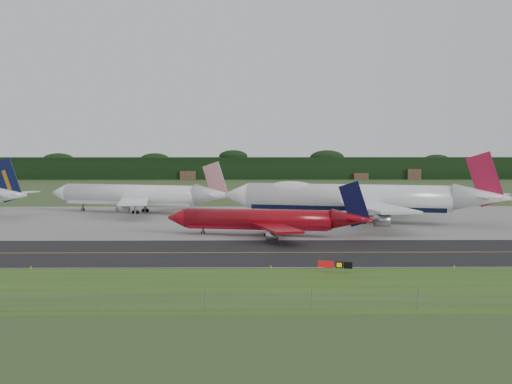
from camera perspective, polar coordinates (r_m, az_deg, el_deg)
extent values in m
plane|color=#375025|center=(128.65, -0.18, -4.60)|extent=(600.00, 600.00, 0.00)
cube|color=#2D5218|center=(94.16, 0.06, -7.69)|extent=(400.00, 30.00, 0.01)
cube|color=black|center=(124.69, -0.16, -4.87)|extent=(400.00, 32.00, 0.02)
cube|color=gray|center=(179.26, -0.36, -2.24)|extent=(400.00, 78.00, 0.01)
cube|color=#C99312|center=(124.69, -0.16, -4.86)|extent=(400.00, 0.40, 0.00)
cube|color=silver|center=(109.39, -0.06, -6.07)|extent=(400.00, 0.25, 0.00)
plane|color=slate|center=(81.21, 0.20, -8.75)|extent=(320.00, 0.00, 320.00)
cylinder|color=slate|center=(81.21, 0.20, -8.75)|extent=(0.10, 0.10, 2.20)
cube|color=black|center=(402.48, -0.61, 1.94)|extent=(700.00, 24.00, 12.00)
cylinder|color=white|center=(174.94, 7.30, -0.41)|extent=(49.54, 19.15, 6.30)
cube|color=black|center=(175.10, 7.30, -1.08)|extent=(46.73, 16.97, 2.21)
cone|color=white|center=(180.54, -1.52, -0.25)|extent=(7.64, 7.71, 6.30)
cone|color=white|center=(173.83, 17.62, -0.42)|extent=(14.29, 9.53, 6.30)
ellipsoid|color=white|center=(177.08, 2.84, 0.23)|extent=(13.81, 8.55, 4.02)
cube|color=white|center=(160.21, 9.73, -1.21)|extent=(13.58, 29.20, 0.54)
cube|color=white|center=(188.13, 10.44, -0.49)|extent=(24.99, 27.22, 0.54)
cube|color=#B01437|center=(173.63, 17.88, 0.98)|extent=(8.87, 2.87, 13.06)
cylinder|color=gray|center=(161.34, 8.37, -1.77)|extent=(4.02, 3.46, 2.65)
cylinder|color=gray|center=(187.97, 9.24, -1.00)|extent=(4.02, 3.46, 2.65)
cylinder|color=gray|center=(148.72, 10.06, -2.26)|extent=(4.02, 3.46, 2.65)
cylinder|color=gray|center=(199.69, 11.19, -0.75)|extent=(4.02, 3.46, 2.65)
cylinder|color=black|center=(178.74, 1.28, -2.07)|extent=(1.23, 0.79, 1.13)
cylinder|color=slate|center=(171.39, 8.47, -1.85)|extent=(1.08, 1.08, 4.21)
cylinder|color=black|center=(171.55, 8.46, -2.36)|extent=(1.24, 0.85, 1.13)
cylinder|color=slate|center=(178.26, 8.70, -1.63)|extent=(1.08, 1.08, 4.21)
cylinder|color=black|center=(178.41, 8.69, -2.13)|extent=(1.24, 0.85, 1.13)
cylinder|color=maroon|center=(148.09, 0.12, -2.18)|extent=(30.96, 9.71, 4.16)
cube|color=maroon|center=(148.23, 0.12, -2.70)|extent=(29.26, 8.41, 1.46)
cone|color=maroon|center=(151.92, -6.32, -2.05)|extent=(4.54, 4.79, 4.16)
cone|color=maroon|center=(146.08, 7.65, -2.17)|extent=(8.73, 5.57, 4.16)
cube|color=maroon|center=(138.96, 1.67, -2.87)|extent=(9.64, 17.95, 0.47)
cube|color=maroon|center=(155.82, 2.56, -2.16)|extent=(14.46, 17.15, 0.47)
cube|color=black|center=(145.78, 7.89, -0.95)|extent=(6.51, 1.53, 9.46)
cylinder|color=gray|center=(135.12, 1.30, -3.55)|extent=(2.55, 2.13, 1.75)
cylinder|color=gray|center=(160.01, 2.63, -2.41)|extent=(2.55, 2.13, 1.75)
cylinder|color=black|center=(150.81, -4.27, -3.24)|extent=(0.80, 0.47, 0.75)
cylinder|color=slate|center=(145.71, 0.92, -3.20)|extent=(0.68, 0.68, 2.14)
cylinder|color=black|center=(145.80, 0.92, -3.47)|extent=(0.80, 0.50, 0.75)
cylinder|color=slate|center=(150.20, 1.19, -2.99)|extent=(0.68, 0.68, 2.14)
cylinder|color=black|center=(150.28, 1.19, -3.25)|extent=(0.80, 0.50, 0.75)
cone|color=silver|center=(195.79, -19.46, -0.22)|extent=(11.55, 6.03, 5.83)
cube|color=#0C1137|center=(195.35, -19.31, 0.91)|extent=(8.17, 0.61, 11.76)
cylinder|color=white|center=(200.92, -10.04, -0.20)|extent=(39.02, 17.37, 5.45)
cube|color=white|center=(201.05, -10.04, -0.70)|extent=(36.73, 15.47, 1.91)
cone|color=white|center=(211.96, -15.36, -0.07)|extent=(6.36, 6.71, 5.45)
cone|color=white|center=(190.80, -3.41, -0.23)|extent=(11.54, 8.40, 5.45)
cube|color=white|center=(187.88, -9.75, -0.75)|extent=(9.75, 23.18, 0.49)
cube|color=white|center=(208.11, -6.94, -0.30)|extent=(20.54, 21.27, 0.49)
cube|color=#9F0B1B|center=(190.38, -3.24, 0.83)|extent=(7.29, 2.75, 10.84)
cylinder|color=gray|center=(183.40, -10.60, -1.34)|extent=(3.54, 3.10, 2.29)
cylinder|color=gray|center=(213.25, -6.42, -0.60)|extent=(3.54, 3.10, 2.29)
cylinder|color=black|center=(208.53, -13.67, -1.37)|extent=(1.07, 0.72, 0.98)
cylinder|color=slate|center=(197.09, -9.62, -1.25)|extent=(0.96, 0.96, 3.44)
cylinder|color=black|center=(197.20, -9.62, -1.60)|extent=(1.09, 0.77, 0.98)
cylinder|color=slate|center=(202.44, -8.85, -1.11)|extent=(0.96, 0.96, 3.44)
cylinder|color=black|center=(202.54, -8.85, -1.45)|extent=(1.09, 0.77, 0.98)
cylinder|color=slate|center=(106.01, 5.44, -6.21)|extent=(0.13, 0.13, 0.74)
cylinder|color=slate|center=(105.38, 7.14, -6.29)|extent=(0.13, 0.13, 0.74)
cube|color=#9A0C0B|center=(105.80, 5.61, -5.77)|extent=(2.28, 0.94, 0.96)
cube|color=black|center=(105.39, 6.69, -5.81)|extent=(1.07, 0.52, 0.96)
cube|color=black|center=(105.15, 7.37, -5.84)|extent=(1.27, 0.59, 0.96)
cylinder|color=yellow|center=(113.12, -17.57, -5.81)|extent=(0.16, 0.16, 0.50)
cylinder|color=yellow|center=(108.42, 1.18, -6.04)|extent=(0.16, 0.16, 0.50)
cylinder|color=yellow|center=(112.89, 15.58, -5.79)|extent=(0.16, 0.16, 0.50)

